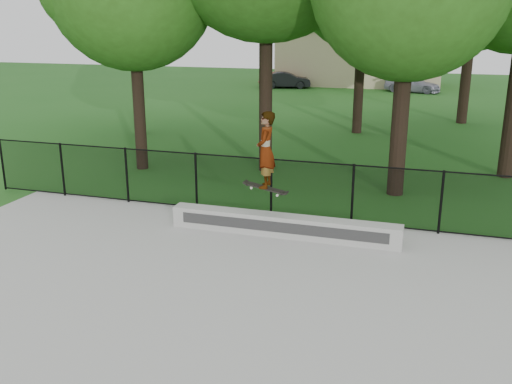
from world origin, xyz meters
TOP-DOWN VIEW (x-y plane):
  - ground at (0.00, 0.00)m, footprint 100.00×100.00m
  - concrete_slab at (0.00, 0.00)m, footprint 14.00×12.00m
  - grind_ledge at (0.63, 4.70)m, footprint 5.28×0.40m
  - car_a at (-7.21, 34.37)m, footprint 3.80×2.65m
  - car_b at (-6.76, 33.82)m, footprint 3.37×1.99m
  - car_c at (2.14, 33.96)m, footprint 3.71×2.20m
  - skater_airborne at (0.23, 4.62)m, footprint 0.83×0.66m
  - chainlink_fence at (0.00, 5.90)m, footprint 16.06×0.06m
  - distant_building at (-2.00, 38.00)m, footprint 12.40×6.40m

SIDE VIEW (x-z plane):
  - ground at x=0.00m, z-range 0.00..0.00m
  - concrete_slab at x=0.00m, z-range 0.00..0.06m
  - grind_ledge at x=0.63m, z-range 0.06..0.55m
  - car_c at x=2.14m, z-range 0.00..1.10m
  - car_b at x=-6.76m, z-range 0.00..1.15m
  - car_a at x=-7.21m, z-range 0.00..1.21m
  - chainlink_fence at x=0.00m, z-range 0.06..1.56m
  - skater_airborne at x=0.23m, z-range 1.09..2.94m
  - distant_building at x=-2.00m, z-range 0.01..4.31m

